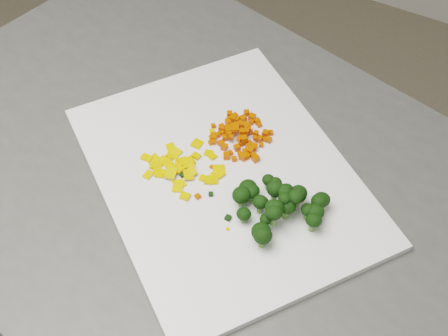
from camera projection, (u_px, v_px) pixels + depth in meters
The scene contains 158 objects.
counter_block at pixel (205, 313), 1.22m from camera, with size 0.93×0.65×0.90m, color #4D4D4A.
cutting_board at pixel (224, 175), 0.86m from camera, with size 0.42×0.32×0.01m, color white.
carrot_pile at pixel (242, 131), 0.88m from camera, with size 0.09×0.09×0.03m, color #CB3A02, non-canonical shape.
pepper_pile at pixel (183, 164), 0.85m from camera, with size 0.11×0.11×0.01m, color #E9AA0C, non-canonical shape.
broccoli_pile at pixel (281, 206), 0.79m from camera, with size 0.11×0.11×0.05m, color black, non-canonical shape.
carrot_cube_0 at pixel (246, 126), 0.89m from camera, with size 0.01×0.01×0.01m, color #CB3A02.
carrot_cube_1 at pixel (261, 145), 0.88m from camera, with size 0.01×0.01×0.01m, color #CB3A02.
carrot_cube_2 at pixel (234, 128), 0.90m from camera, with size 0.01×0.01×0.01m, color #CB3A02.
carrot_cube_3 at pixel (228, 130), 0.89m from camera, with size 0.01×0.01×0.01m, color #CB3A02.
carrot_cube_4 at pixel (246, 131), 0.89m from camera, with size 0.01×0.01×0.01m, color #CB3A02.
carrot_cube_5 at pixel (256, 158), 0.86m from camera, with size 0.01×0.01×0.01m, color #CB3A02.
carrot_cube_6 at pixel (241, 144), 0.88m from camera, with size 0.01×0.01×0.01m, color #CB3A02.
carrot_cube_7 at pixel (227, 133), 0.90m from camera, with size 0.01×0.01×0.01m, color #CB3A02.
carrot_cube_8 at pixel (243, 157), 0.87m from camera, with size 0.01×0.01×0.01m, color #CB3A02.
carrot_cube_9 at pixel (228, 123), 0.91m from camera, with size 0.01×0.01×0.01m, color #CB3A02.
carrot_cube_10 at pixel (230, 153), 0.87m from camera, with size 0.01×0.01×0.01m, color #CB3A02.
carrot_cube_11 at pixel (213, 126), 0.90m from camera, with size 0.01×0.01×0.01m, color #CB3A02.
carrot_cube_12 at pixel (225, 138), 0.89m from camera, with size 0.01×0.01×0.01m, color #CB3A02.
carrot_cube_13 at pixel (244, 139), 0.88m from camera, with size 0.01×0.01×0.01m, color #CB3A02.
carrot_cube_14 at pixel (214, 136), 0.89m from camera, with size 0.01×0.01×0.01m, color #CB3A02.
carrot_cube_15 at pixel (230, 130), 0.89m from camera, with size 0.01×0.01×0.01m, color #CB3A02.
carrot_cube_16 at pixel (236, 126), 0.89m from camera, with size 0.01×0.01×0.01m, color #CB3A02.
carrot_cube_17 at pixel (227, 121), 0.91m from camera, with size 0.01×0.01×0.01m, color #CB3A02.
carrot_cube_18 at pixel (241, 138), 0.88m from camera, with size 0.01×0.01×0.01m, color #CB3A02.
carrot_cube_19 at pixel (243, 119), 0.91m from camera, with size 0.01×0.01×0.01m, color #CB3A02.
carrot_cube_20 at pixel (259, 139), 0.89m from camera, with size 0.01×0.01×0.01m, color #CB3A02.
carrot_cube_21 at pixel (240, 139), 0.88m from camera, with size 0.01×0.01×0.01m, color #CB3A02.
carrot_cube_22 at pixel (224, 147), 0.88m from camera, with size 0.01×0.01×0.01m, color #CB3A02.
carrot_cube_23 at pixel (236, 130), 0.89m from camera, with size 0.01×0.01×0.01m, color #CB3A02.
carrot_cube_24 at pixel (230, 114), 0.92m from camera, with size 0.01×0.01×0.01m, color #CB3A02.
carrot_cube_25 at pixel (246, 132), 0.90m from camera, with size 0.01×0.01×0.01m, color #CB3A02.
carrot_cube_26 at pixel (214, 142), 0.88m from camera, with size 0.01×0.01×0.01m, color #CB3A02.
carrot_cube_27 at pixel (247, 129), 0.90m from camera, with size 0.01×0.01×0.01m, color #CB3A02.
carrot_cube_28 at pixel (231, 126), 0.90m from camera, with size 0.01×0.01×0.01m, color #CB3A02.
carrot_cube_29 at pixel (254, 156), 0.87m from camera, with size 0.01×0.01×0.01m, color #CB3A02.
carrot_cube_30 at pixel (259, 125), 0.91m from camera, with size 0.01×0.01×0.01m, color #CB3A02.
carrot_cube_31 at pixel (265, 140), 0.89m from camera, with size 0.01×0.01×0.01m, color #CB3A02.
carrot_cube_32 at pixel (251, 122), 0.91m from camera, with size 0.01×0.01×0.01m, color #CB3A02.
carrot_cube_33 at pixel (248, 129), 0.89m from camera, with size 0.01×0.01×0.01m, color #CB3A02.
carrot_cube_34 at pixel (247, 156), 0.87m from camera, with size 0.01×0.01×0.01m, color #CB3A02.
carrot_cube_35 at pixel (240, 124), 0.90m from camera, with size 0.01×0.01×0.01m, color #CB3A02.
carrot_cube_36 at pixel (221, 143), 0.88m from camera, with size 0.01×0.01×0.01m, color #CB3A02.
carrot_cube_37 at pixel (243, 132), 0.88m from camera, with size 0.01×0.01×0.01m, color #CB3A02.
carrot_cube_38 at pixel (231, 137), 0.88m from camera, with size 0.01×0.01×0.01m, color #CB3A02.
carrot_cube_39 at pixel (247, 127), 0.89m from camera, with size 0.01×0.01×0.01m, color #CB3A02.
carrot_cube_40 at pixel (251, 132), 0.90m from camera, with size 0.01×0.01×0.01m, color #CB3A02.
carrot_cube_41 at pixel (245, 156), 0.87m from camera, with size 0.01×0.01×0.01m, color #CB3A02.
carrot_cube_42 at pixel (246, 151), 0.87m from camera, with size 0.01×0.01×0.01m, color #CB3A02.
carrot_cube_43 at pixel (229, 119), 0.91m from camera, with size 0.01×0.01×0.01m, color #CB3A02.
carrot_cube_44 at pixel (244, 140), 0.89m from camera, with size 0.01×0.01×0.01m, color #CB3A02.
carrot_cube_45 at pixel (245, 152), 0.87m from camera, with size 0.01×0.01×0.01m, color #CB3A02.
carrot_cube_46 at pixel (250, 143), 0.88m from camera, with size 0.01×0.01×0.01m, color #CB3A02.
carrot_cube_47 at pixel (236, 120), 0.91m from camera, with size 0.01×0.01×0.01m, color #CB3A02.
carrot_cube_48 at pixel (240, 154), 0.87m from camera, with size 0.01×0.01×0.01m, color #CB3A02.
carrot_cube_49 at pixel (242, 142), 0.88m from camera, with size 0.01×0.01×0.01m, color #CB3A02.
carrot_cube_50 at pixel (228, 128), 0.90m from camera, with size 0.01×0.01×0.01m, color #CB3A02.
carrot_cube_51 at pixel (244, 133), 0.90m from camera, with size 0.01×0.01×0.01m, color #CB3A02.
carrot_cube_52 at pixel (249, 146), 0.88m from camera, with size 0.01×0.01×0.01m, color #CB3A02.
carrot_cube_53 at pixel (222, 133), 0.90m from camera, with size 0.01×0.01×0.01m, color #CB3A02.
carrot_cube_54 at pixel (269, 140), 0.89m from camera, with size 0.01×0.01×0.01m, color #CB3A02.
carrot_cube_55 at pixel (211, 143), 0.88m from camera, with size 0.01×0.01×0.01m, color #CB3A02.
carrot_cube_56 at pixel (233, 119), 0.91m from camera, with size 0.01×0.01×0.01m, color #CB3A02.
carrot_cube_57 at pixel (226, 156), 0.87m from camera, with size 0.01×0.01×0.01m, color #CB3A02.
carrot_cube_58 at pixel (212, 138), 0.89m from camera, with size 0.01×0.01×0.01m, color #CB3A02.
carrot_cube_59 at pixel (255, 138), 0.88m from camera, with size 0.01×0.01×0.01m, color #CB3A02.
carrot_cube_60 at pixel (254, 147), 0.88m from camera, with size 0.01×0.01×0.01m, color #CB3A02.
carrot_cube_61 at pixel (234, 159), 0.87m from camera, with size 0.01×0.01×0.01m, color #CB3A02.
carrot_cube_62 at pixel (237, 148), 0.88m from camera, with size 0.01×0.01×0.01m, color #CB3A02.
carrot_cube_63 at pixel (222, 128), 0.90m from camera, with size 0.01×0.01×0.01m, color #CB3A02.
carrot_cube_64 at pixel (222, 127), 0.90m from camera, with size 0.01×0.01×0.01m, color #CB3A02.
carrot_cube_65 at pixel (265, 133), 0.89m from camera, with size 0.01×0.01×0.01m, color #CB3A02.
carrot_cube_66 at pixel (218, 135), 0.89m from camera, with size 0.01×0.01×0.01m, color #CB3A02.
carrot_cube_67 at pixel (229, 123), 0.91m from camera, with size 0.01×0.01×0.01m, color #CB3A02.
carrot_cube_68 at pixel (235, 115), 0.92m from camera, with size 0.01×0.01×0.01m, color #CB3A02.
carrot_cube_69 at pixel (238, 126), 0.89m from camera, with size 0.01×0.01×0.01m, color #CB3A02.
carrot_cube_70 at pixel (250, 151), 0.87m from camera, with size 0.01×0.01×0.01m, color #CB3A02.
carrot_cube_71 at pixel (252, 117), 0.91m from camera, with size 0.01×0.01×0.01m, color #CB3A02.
carrot_cube_72 at pixel (233, 131), 0.89m from camera, with size 0.01×0.01×0.01m, color #CB3A02.
carrot_cube_73 at pixel (256, 133), 0.88m from camera, with size 0.01×0.01×0.01m, color #CB3A02.
carrot_cube_74 at pixel (247, 113), 0.92m from camera, with size 0.01×0.01×0.01m, color #CB3A02.
carrot_cube_75 at pixel (235, 126), 0.90m from camera, with size 0.01×0.01×0.01m, color #CB3A02.
carrot_cube_76 at pixel (271, 133), 0.90m from camera, with size 0.01×0.01×0.01m, color #CB3A02.
carrot_cube_77 at pixel (214, 138), 0.89m from camera, with size 0.01×0.01×0.01m, color #CB3A02.
carrot_cube_78 at pixel (229, 134), 0.88m from camera, with size 0.01×0.01×0.01m, color #CB3A02.
carrot_cube_79 at pixel (257, 121), 0.91m from camera, with size 0.01×0.01×0.01m, color #CB3A02.
pepper_chunk_0 at pixel (185, 196), 0.83m from camera, with size 0.01×0.01×0.00m, color #E9AA0C.
pepper_chunk_1 at pixel (184, 161), 0.86m from camera, with size 0.02×0.01×0.00m, color #E9AA0C.
pepper_chunk_2 at pixel (220, 174), 0.85m from camera, with size 0.01×0.01×0.00m, color #E9AA0C.
pepper_chunk_3 at pixel (206, 179), 0.85m from camera, with size 0.02×0.01×0.00m, color #E9AA0C.
pepper_chunk_4 at pixel (173, 167), 0.86m from camera, with size 0.01×0.01×0.00m, color #E9AA0C.
pepper_chunk_5 at pixel (210, 180), 0.84m from camera, with size 0.01×0.02×0.00m, color #E9AA0C.
pepper_chunk_6 at pixel (159, 174), 0.85m from camera, with size 0.01×0.01×0.00m, color #E9AA0C.
pepper_chunk_7 at pixel (213, 180), 0.84m from camera, with size 0.01×0.01×0.00m, color #E9AA0C.
pepper_chunk_8 at pixel (188, 163), 0.85m from camera, with size 0.02×0.01×0.00m, color #E9AA0C.
pepper_chunk_9 at pixel (214, 177), 0.85m from camera, with size 0.02×0.01×0.00m, color #E9AA0C.
pepper_chunk_10 at pixel (171, 173), 0.84m from camera, with size 0.02×0.01×0.00m, color #E9AA0C.
pepper_chunk_11 at pixel (209, 179), 0.84m from camera, with size 0.01×0.01×0.00m, color #E9AA0C.
pepper_chunk_12 at pixel (147, 158), 0.87m from camera, with size 0.02×0.01×0.00m, color #E9AA0C.
pepper_chunk_13 at pixel (180, 168), 0.85m from camera, with size 0.02×0.01×0.00m, color #E9AA0C.
pepper_chunk_14 at pixel (171, 148), 0.88m from camera, with size 0.02×0.01×0.00m, color #E9AA0C.
pepper_chunk_15 at pixel (175, 153), 0.87m from camera, with size 0.02×0.01×0.00m, color #E9AA0C.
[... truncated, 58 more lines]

